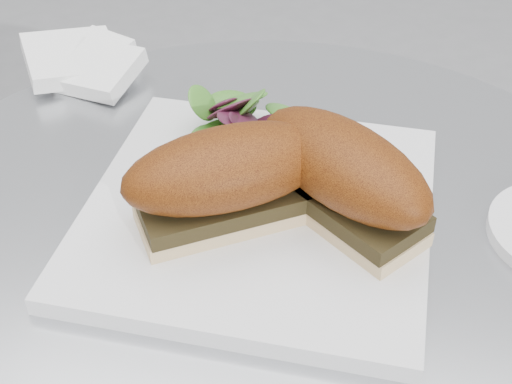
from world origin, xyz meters
TOP-DOWN VIEW (x-y plane):
  - plate at (-0.01, 0.03)m, footprint 0.29×0.29m
  - sandwich_left at (-0.03, 0.01)m, footprint 0.18×0.15m
  - sandwich_right at (0.06, 0.03)m, footprint 0.18×0.16m
  - salad at (-0.04, 0.11)m, footprint 0.10×0.10m
  - napkin at (-0.24, 0.22)m, footprint 0.16×0.16m

SIDE VIEW (x-z plane):
  - plate at x=-0.01m, z-range 0.73..0.75m
  - napkin at x=-0.24m, z-range 0.73..0.75m
  - salad at x=-0.04m, z-range 0.75..0.80m
  - sandwich_right at x=0.06m, z-range 0.75..0.83m
  - sandwich_left at x=-0.03m, z-range 0.75..0.83m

